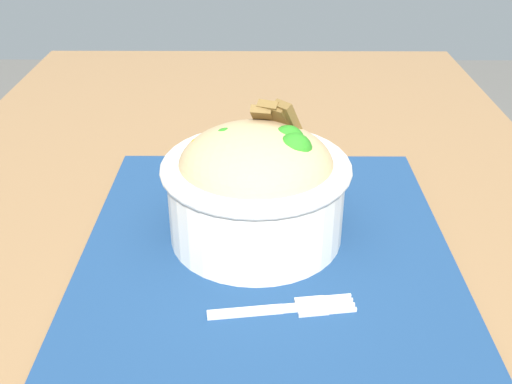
# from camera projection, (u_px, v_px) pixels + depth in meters

# --- Properties ---
(table) EXTENTS (1.38, 0.77, 0.73)m
(table) POSITION_uv_depth(u_px,v_px,m) (238.00, 309.00, 0.61)
(table) COLOR olive
(table) RESTS_ON ground_plane
(placemat) EXTENTS (0.39, 0.36, 0.00)m
(placemat) POSITION_uv_depth(u_px,v_px,m) (267.00, 244.00, 0.60)
(placemat) COLOR navy
(placemat) RESTS_ON table
(bowl) EXTENTS (0.21, 0.21, 0.13)m
(bowl) POSITION_uv_depth(u_px,v_px,m) (257.00, 183.00, 0.58)
(bowl) COLOR silver
(bowl) RESTS_ON placemat
(fork) EXTENTS (0.03, 0.13, 0.00)m
(fork) POSITION_uv_depth(u_px,v_px,m) (289.00, 308.00, 0.51)
(fork) COLOR silver
(fork) RESTS_ON placemat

